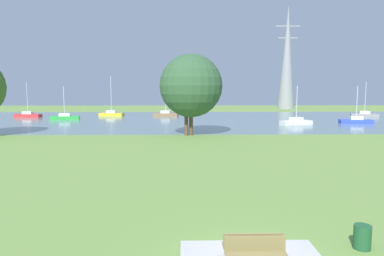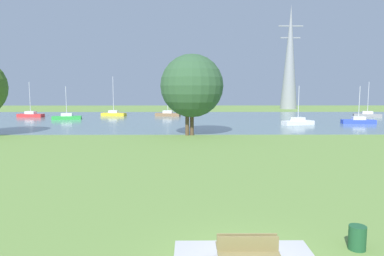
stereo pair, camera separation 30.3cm
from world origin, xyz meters
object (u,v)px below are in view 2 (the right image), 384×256
(bench_facing_inland, at_px, (249,256))
(sailboat_green, at_px, (67,117))
(sailboat_white, at_px, (298,122))
(tree_mid_shore, at_px, (187,89))
(sailboat_yellow, at_px, (114,114))
(electricity_pylon, at_px, (290,58))
(sailboat_red, at_px, (31,115))
(tree_east_far, at_px, (192,86))
(sailboat_blue, at_px, (358,121))
(litter_bin, at_px, (357,238))
(bench_facing_water, at_px, (246,248))
(sailboat_brown, at_px, (168,114))
(sailboat_gray, at_px, (367,115))

(bench_facing_inland, xyz_separation_m, sailboat_green, (-22.97, 50.52, -0.02))
(sailboat_white, height_order, tree_mid_shore, tree_mid_shore)
(sailboat_yellow, relative_size, electricity_pylon, 0.28)
(sailboat_white, xyz_separation_m, sailboat_red, (-45.87, 14.38, 0.01))
(bench_facing_inland, distance_m, tree_mid_shore, 30.27)
(tree_east_far, bearing_deg, sailboat_blue, 26.91)
(sailboat_green, bearing_deg, litter_bin, -61.40)
(litter_bin, xyz_separation_m, sailboat_red, (-35.38, 54.33, 0.06))
(sailboat_blue, distance_m, tree_mid_shore, 29.51)
(litter_bin, distance_m, electricity_pylon, 85.19)
(bench_facing_water, height_order, sailboat_yellow, sailboat_yellow)
(sailboat_green, bearing_deg, bench_facing_inland, -65.55)
(sailboat_brown, distance_m, electricity_pylon, 41.72)
(sailboat_white, bearing_deg, litter_bin, -104.71)
(litter_bin, height_order, sailboat_green, sailboat_green)
(sailboat_blue, xyz_separation_m, sailboat_brown, (-29.96, 14.83, 0.02))
(bench_facing_inland, xyz_separation_m, sailboat_gray, (31.80, 55.41, -0.01))
(bench_facing_water, xyz_separation_m, tree_east_far, (-1.43, 29.45, 5.17))
(tree_mid_shore, xyz_separation_m, electricity_pylon, (26.65, 53.11, 8.25))
(sailboat_red, relative_size, electricity_pylon, 0.24)
(sailboat_brown, relative_size, electricity_pylon, 0.26)
(sailboat_green, bearing_deg, sailboat_brown, 23.00)
(bench_facing_inland, bearing_deg, bench_facing_water, 90.00)
(bench_facing_water, relative_size, tree_east_far, 0.20)
(bench_facing_inland, distance_m, sailboat_brown, 58.06)
(sailboat_green, height_order, sailboat_gray, sailboat_gray)
(tree_mid_shore, xyz_separation_m, tree_east_far, (0.54, 0.17, 0.38))
(sailboat_yellow, bearing_deg, tree_mid_shore, -62.92)
(sailboat_blue, bearing_deg, bench_facing_water, -119.56)
(litter_bin, distance_m, sailboat_gray, 60.84)
(bench_facing_water, xyz_separation_m, sailboat_green, (-22.97, 49.98, -0.02))
(sailboat_white, distance_m, sailboat_blue, 9.85)
(sailboat_green, bearing_deg, sailboat_white, -13.84)
(litter_bin, bearing_deg, bench_facing_water, -167.50)
(bench_facing_water, height_order, sailboat_blue, sailboat_blue)
(bench_facing_water, distance_m, bench_facing_inland, 0.54)
(sailboat_brown, distance_m, tree_east_far, 28.59)
(sailboat_brown, xyz_separation_m, sailboat_red, (-25.64, -2.04, -0.01))
(sailboat_brown, relative_size, sailboat_red, 1.08)
(litter_bin, height_order, sailboat_white, sailboat_white)
(litter_bin, height_order, sailboat_blue, sailboat_blue)
(sailboat_white, bearing_deg, sailboat_gray, 38.83)
(sailboat_yellow, relative_size, tree_east_far, 0.83)
(sailboat_yellow, bearing_deg, bench_facing_water, -74.02)
(sailboat_green, xyz_separation_m, sailboat_red, (-8.60, 5.20, 0.01))
(litter_bin, xyz_separation_m, tree_east_far, (-5.25, 28.61, 5.23))
(sailboat_white, height_order, sailboat_blue, sailboat_white)
(bench_facing_water, height_order, litter_bin, bench_facing_water)
(sailboat_blue, height_order, tree_east_far, tree_east_far)
(sailboat_blue, relative_size, sailboat_gray, 0.87)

